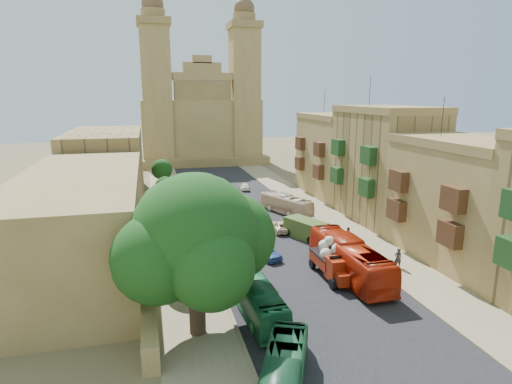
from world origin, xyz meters
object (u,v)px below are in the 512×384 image
red_truck (333,261)px  bus_green_south (283,381)px  pedestrian_c (348,236)px  car_white_a (209,206)px  pedestrian_a (398,258)px  bus_green_north (256,298)px  bus_cream_east (286,204)px  street_tree_b (170,206)px  street_tree_d (162,170)px  ficus_tree (197,241)px  car_blue_a (265,251)px  olive_pickup (306,229)px  car_dkblue (222,196)px  car_white_b (244,186)px  bus_red_east (349,258)px  church (200,120)px  street_tree_a (179,239)px  car_cream (280,226)px  car_blue_b (209,177)px  street_tree_c (165,187)px

red_truck → bus_green_south: (-8.75, -13.41, -0.28)m
pedestrian_c → car_white_a: bearing=-125.7°
bus_green_south → pedestrian_a: bus_green_south is taller
bus_green_north → bus_cream_east: (10.28, 24.62, -0.04)m
street_tree_b → street_tree_d: street_tree_b is taller
ficus_tree → car_blue_a: bearing=56.4°
ficus_tree → red_truck: (11.99, 5.83, -4.75)m
olive_pickup → red_truck: bearing=-97.9°
bus_cream_east → pedestrian_a: (4.01, -19.69, -0.30)m
car_dkblue → car_white_b: bearing=40.1°
bus_red_east → pedestrian_a: bearing=-173.6°
car_dkblue → bus_red_east: bearing=-89.6°
bus_green_north → pedestrian_c: (12.77, 11.67, -0.32)m
ficus_tree → bus_red_east: bearing=23.0°
church → street_tree_d: 32.78m
street_tree_b → bus_green_south: street_tree_b is taller
street_tree_d → olive_pickup: (14.00, -28.00, -2.43)m
street_tree_a → red_truck: street_tree_a is taller
bus_red_east → church: bearing=-87.0°
car_white_a → pedestrian_c: pedestrian_c is taller
bus_cream_east → car_white_b: 15.22m
church → car_white_b: 34.86m
red_truck → bus_green_south: size_ratio=0.67×
street_tree_d → bus_red_east: 40.82m
street_tree_b → car_white_a: street_tree_b is taller
car_cream → bus_red_east: bearing=99.5°
car_cream → car_dkblue: size_ratio=0.91×
red_truck → car_blue_a: red_truck is taller
street_tree_b → car_blue_b: (8.47, 30.38, -2.87)m
car_dkblue → car_blue_b: size_ratio=1.32×
olive_pickup → car_white_b: (-1.10, 25.04, -0.41)m
street_tree_c → bus_red_east: street_tree_c is taller
street_tree_d → car_cream: 27.91m
car_blue_a → pedestrian_a: pedestrian_a is taller
olive_pickup → car_cream: size_ratio=1.29×
olive_pickup → car_blue_b: 34.83m
bus_red_east → ficus_tree: bearing=22.6°
bus_green_north → car_blue_b: bearing=83.3°
church → red_truck: 69.30m
red_truck → car_white_a: (-7.07, 23.99, -0.93)m
ficus_tree → bus_red_east: 15.28m
street_tree_b → street_tree_c: (0.00, 12.00, -0.45)m
church → bus_red_east: size_ratio=3.17×
car_white_b → pedestrian_a: size_ratio=1.88×
olive_pickup → car_blue_b: bearing=99.1°
church → car_white_a: bearing=-95.7°
street_tree_b → car_blue_b: street_tree_b is taller
bus_red_east → pedestrian_c: 8.17m
street_tree_d → car_white_a: street_tree_d is taller
car_white_a → car_white_b: 13.43m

